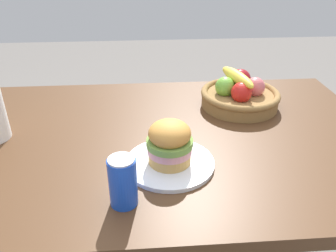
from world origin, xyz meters
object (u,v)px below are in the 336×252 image
(plate, at_px, (170,163))
(soda_can, at_px, (123,182))
(fruit_basket, at_px, (240,94))
(sandwich, at_px, (170,142))

(plate, xyz_separation_m, soda_can, (-0.12, -0.15, 0.06))
(plate, height_order, soda_can, soda_can)
(plate, height_order, fruit_basket, fruit_basket)
(soda_can, bearing_deg, plate, 50.59)
(plate, relative_size, fruit_basket, 0.86)
(soda_can, bearing_deg, fruit_basket, 51.07)
(soda_can, bearing_deg, sandwich, 50.59)
(plate, height_order, sandwich, sandwich)
(plate, distance_m, fruit_basket, 0.46)
(soda_can, distance_m, fruit_basket, 0.65)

